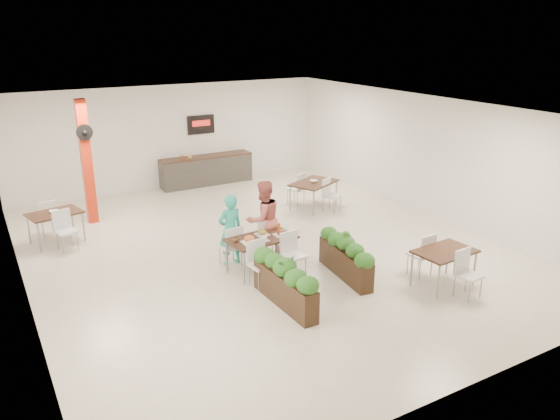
% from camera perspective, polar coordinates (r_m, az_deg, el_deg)
% --- Properties ---
extents(ground, '(12.00, 12.00, 0.00)m').
position_cam_1_polar(ground, '(12.70, -1.92, -3.98)').
color(ground, beige).
rests_on(ground, ground).
extents(room_shell, '(10.10, 12.10, 3.22)m').
position_cam_1_polar(room_shell, '(12.07, -2.03, 4.84)').
color(room_shell, white).
rests_on(room_shell, ground).
extents(red_column, '(0.40, 0.41, 3.20)m').
position_cam_1_polar(red_column, '(14.73, -19.56, 4.86)').
color(red_column, red).
rests_on(red_column, ground).
extents(service_counter, '(3.00, 0.64, 2.20)m').
position_cam_1_polar(service_counter, '(17.83, -7.69, 4.22)').
color(service_counter, '#322F2C').
rests_on(service_counter, ground).
extents(main_table, '(1.47, 1.73, 0.92)m').
position_cam_1_polar(main_table, '(11.30, -1.99, -3.45)').
color(main_table, '#311F10').
rests_on(main_table, ground).
extents(diner_man, '(0.60, 0.42, 1.56)m').
position_cam_1_polar(diner_man, '(11.64, -5.22, -2.09)').
color(diner_man, '#28B099').
rests_on(diner_man, ground).
extents(diner_woman, '(0.91, 0.74, 1.75)m').
position_cam_1_polar(diner_woman, '(11.94, -1.75, -0.99)').
color(diner_woman, '#D3665D').
rests_on(diner_woman, ground).
extents(planter_left, '(0.42, 1.92, 1.00)m').
position_cam_1_polar(planter_left, '(10.01, 0.49, -7.30)').
color(planter_left, black).
rests_on(planter_left, ground).
extents(planter_right, '(0.59, 1.86, 0.98)m').
position_cam_1_polar(planter_right, '(11.19, 6.85, -4.60)').
color(planter_right, black).
rests_on(planter_right, ground).
extents(side_table_a, '(1.30, 1.67, 0.92)m').
position_cam_1_polar(side_table_a, '(13.84, -22.46, -0.73)').
color(side_table_a, '#311F10').
rests_on(side_table_a, ground).
extents(side_table_b, '(1.59, 1.65, 0.92)m').
position_cam_1_polar(side_table_b, '(15.32, 3.54, 2.54)').
color(side_table_b, '#311F10').
rests_on(side_table_b, ground).
extents(side_table_c, '(1.23, 1.65, 0.92)m').
position_cam_1_polar(side_table_c, '(11.15, 16.81, -4.67)').
color(side_table_c, '#311F10').
rests_on(side_table_c, ground).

